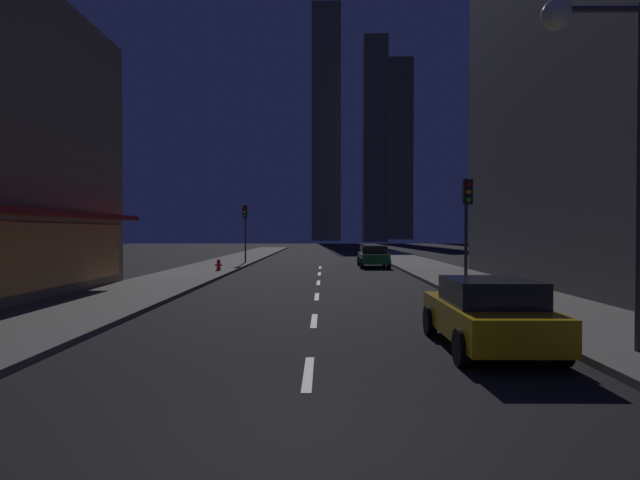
% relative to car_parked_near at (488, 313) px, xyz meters
% --- Properties ---
extents(ground_plane, '(78.00, 136.00, 0.10)m').
position_rel_car_parked_near_xyz_m(ground_plane, '(-3.60, 26.96, -0.79)').
color(ground_plane, black).
extents(sidewalk_right, '(4.00, 76.00, 0.15)m').
position_rel_car_parked_near_xyz_m(sidewalk_right, '(3.40, 26.96, -0.67)').
color(sidewalk_right, '#605E59').
rests_on(sidewalk_right, ground).
extents(sidewalk_left, '(4.00, 76.00, 0.15)m').
position_rel_car_parked_near_xyz_m(sidewalk_left, '(-10.60, 26.96, -0.67)').
color(sidewalk_left, '#605E59').
rests_on(sidewalk_left, ground).
extents(lane_marking_center, '(0.16, 33.40, 0.01)m').
position_rel_car_parked_near_xyz_m(lane_marking_center, '(-3.60, 8.56, -0.73)').
color(lane_marking_center, silver).
rests_on(lane_marking_center, ground).
extents(skyscraper_distant_tall, '(7.72, 8.00, 63.31)m').
position_rel_car_parked_near_xyz_m(skyscraper_distant_tall, '(-2.74, 131.92, 30.92)').
color(skyscraper_distant_tall, brown).
rests_on(skyscraper_distant_tall, ground).
extents(skyscraper_distant_mid, '(5.70, 6.56, 48.21)m').
position_rel_car_parked_near_xyz_m(skyscraper_distant_mid, '(8.71, 113.98, 23.36)').
color(skyscraper_distant_mid, '#524D3D').
rests_on(skyscraper_distant_mid, ground).
extents(skyscraper_distant_short, '(8.69, 8.32, 56.21)m').
position_rel_car_parked_near_xyz_m(skyscraper_distant_short, '(19.85, 154.81, 27.36)').
color(skyscraper_distant_short, '#464334').
rests_on(skyscraper_distant_short, ground).
extents(car_parked_near, '(1.98, 4.24, 1.45)m').
position_rel_car_parked_near_xyz_m(car_parked_near, '(0.00, 0.00, 0.00)').
color(car_parked_near, gold).
rests_on(car_parked_near, ground).
extents(car_parked_far, '(1.98, 4.24, 1.45)m').
position_rel_car_parked_near_xyz_m(car_parked_far, '(0.00, 24.69, 0.00)').
color(car_parked_far, '#1E722D').
rests_on(car_parked_far, ground).
extents(fire_hydrant_far_left, '(0.42, 0.30, 0.65)m').
position_rel_car_parked_near_xyz_m(fire_hydrant_far_left, '(-9.50, 19.82, -0.29)').
color(fire_hydrant_far_left, red).
rests_on(fire_hydrant_far_left, sidewalk_left).
extents(traffic_light_near_right, '(0.32, 0.48, 4.20)m').
position_rel_car_parked_near_xyz_m(traffic_light_near_right, '(1.90, 8.54, 2.45)').
color(traffic_light_near_right, '#2D2D2D').
rests_on(traffic_light_near_right, sidewalk_right).
extents(traffic_light_far_left, '(0.32, 0.48, 4.20)m').
position_rel_car_parked_near_xyz_m(traffic_light_far_left, '(-9.10, 27.44, 2.45)').
color(traffic_light_far_left, '#2D2D2D').
rests_on(traffic_light_far_left, sidewalk_left).
extents(street_lamp_right, '(1.96, 0.56, 6.58)m').
position_rel_car_parked_near_xyz_m(street_lamp_right, '(1.78, -0.78, 4.33)').
color(street_lamp_right, '#38383D').
rests_on(street_lamp_right, sidewalk_right).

